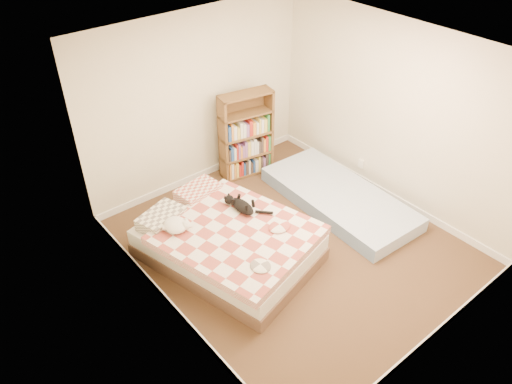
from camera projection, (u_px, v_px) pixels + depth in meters
room at (297, 165)px, 5.64m from camera, size 3.51×4.01×2.51m
bed at (226, 241)px, 6.03m from camera, size 1.86×2.30×0.54m
bookshelf at (245, 143)px, 7.39m from camera, size 0.84×0.41×1.32m
floor_mattress at (339, 198)px, 6.96m from camera, size 1.12×2.30×0.20m
black_cat at (241, 205)px, 6.10m from camera, size 0.27×0.65×0.15m
white_dog at (177, 225)px, 5.78m from camera, size 0.30×0.30×0.14m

